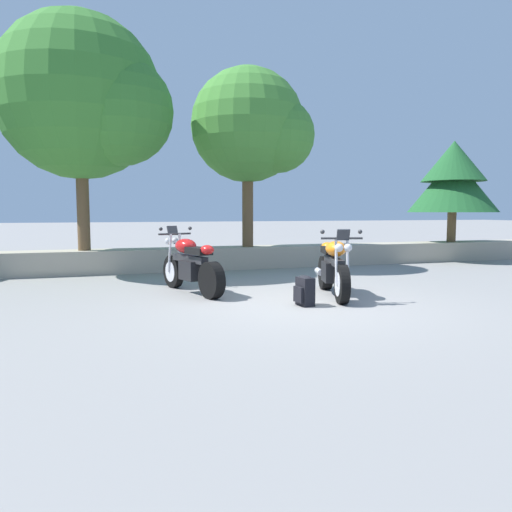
{
  "coord_description": "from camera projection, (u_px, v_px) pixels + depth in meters",
  "views": [
    {
      "loc": [
        -2.94,
        -6.99,
        1.45
      ],
      "look_at": [
        -0.3,
        1.2,
        0.65
      ],
      "focal_mm": 33.7,
      "sensor_mm": 36.0,
      "label": 1
    }
  ],
  "objects": [
    {
      "name": "stone_wall",
      "position": [
        224.0,
        258.0,
        12.18
      ],
      "size": [
        36.0,
        0.8,
        0.55
      ],
      "primitive_type": "cube",
      "color": "#A89E89",
      "rests_on": "ground"
    },
    {
      "name": "motorcycle_orange_centre",
      "position": [
        333.0,
        268.0,
        8.22
      ],
      "size": [
        0.86,
        2.03,
        1.18
      ],
      "color": "black",
      "rests_on": "ground"
    },
    {
      "name": "ground_plane",
      "position": [
        297.0,
        303.0,
        7.66
      ],
      "size": [
        120.0,
        120.0,
        0.0
      ],
      "primitive_type": "plane",
      "color": "gray"
    },
    {
      "name": "motorcycle_red_near_left",
      "position": [
        191.0,
        266.0,
        8.57
      ],
      "size": [
        0.92,
        2.01,
        1.18
      ],
      "color": "black",
      "rests_on": "ground"
    },
    {
      "name": "leafy_tree_mid_right",
      "position": [
        254.0,
        128.0,
        11.97
      ],
      "size": [
        2.98,
        2.83,
        4.47
      ],
      "color": "brown",
      "rests_on": "stone_wall"
    },
    {
      "name": "leafy_tree_mid_left",
      "position": [
        88.0,
        100.0,
        10.75
      ],
      "size": [
        3.87,
        3.68,
        5.31
      ],
      "color": "brown",
      "rests_on": "stone_wall"
    },
    {
      "name": "rider_backpack",
      "position": [
        305.0,
        290.0,
        7.39
      ],
      "size": [
        0.29,
        0.32,
        0.47
      ],
      "color": "black",
      "rests_on": "ground"
    },
    {
      "name": "pine_tree_far_right",
      "position": [
        453.0,
        178.0,
        14.03
      ],
      "size": [
        2.54,
        2.54,
        2.95
      ],
      "color": "brown",
      "rests_on": "stone_wall"
    }
  ]
}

